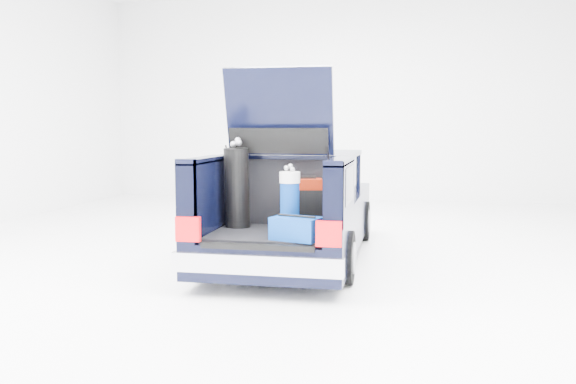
% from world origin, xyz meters
% --- Properties ---
extents(ground, '(14.00, 14.00, 0.00)m').
position_xyz_m(ground, '(0.00, 0.00, 0.00)').
color(ground, white).
rests_on(ground, ground).
extents(car, '(1.87, 4.65, 2.47)m').
position_xyz_m(car, '(-0.00, 0.11, 0.67)').
color(car, black).
rests_on(car, ground).
extents(red_suitcase, '(0.41, 0.31, 0.61)m').
position_xyz_m(red_suitcase, '(0.33, -1.09, 0.89)').
color(red_suitcase, '#721403').
rests_on(red_suitcase, car).
extents(black_golf_bag, '(0.33, 0.37, 1.05)m').
position_xyz_m(black_golf_bag, '(-0.47, -1.23, 1.07)').
color(black_golf_bag, black).
rests_on(black_golf_bag, car).
extents(blue_golf_bag, '(0.30, 0.30, 0.78)m').
position_xyz_m(blue_golf_bag, '(0.21, -1.49, 0.95)').
color(blue_golf_bag, black).
rests_on(blue_golf_bag, car).
extents(blue_duffel, '(0.58, 0.46, 0.26)m').
position_xyz_m(blue_duffel, '(0.37, -1.90, 0.72)').
color(blue_duffel, navy).
rests_on(blue_duffel, car).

